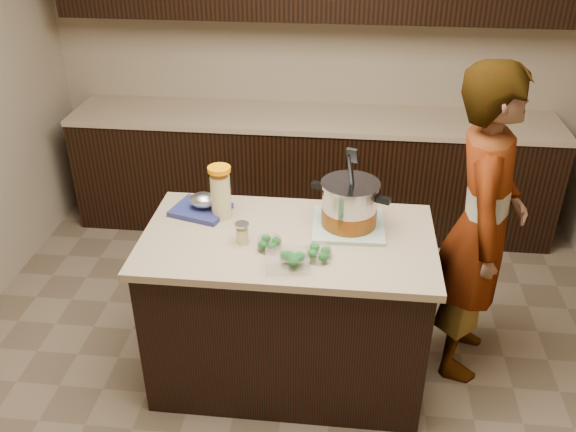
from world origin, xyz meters
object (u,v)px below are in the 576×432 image
object	(u,v)px
island	(288,308)
person	(481,227)
lemonade_pitcher	(221,194)
stock_pot	(349,207)

from	to	relation	value
island	person	size ratio (longest dim) A/B	0.83
lemonade_pitcher	stock_pot	bearing A→B (deg)	-2.78
lemonade_pitcher	person	world-z (taller)	person
stock_pot	lemonade_pitcher	size ratio (longest dim) A/B	1.48
island	stock_pot	distance (m)	0.65
person	stock_pot	bearing A→B (deg)	110.10
lemonade_pitcher	island	bearing A→B (deg)	-23.96
island	lemonade_pitcher	bearing A→B (deg)	156.04
stock_pot	lemonade_pitcher	bearing A→B (deg)	-161.97
island	lemonade_pitcher	xyz separation A→B (m)	(-0.37, 0.16, 0.58)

